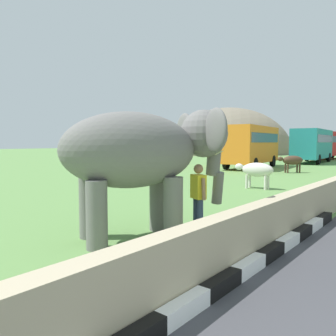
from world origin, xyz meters
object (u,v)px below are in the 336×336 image
Objects in this scene: elephant at (146,152)px; bus_red at (331,143)px; cow_near at (257,170)px; bus_teal at (313,143)px; person_handler at (198,194)px; bus_orange at (251,143)px; cow_mid at (292,161)px.

elephant is 41.91m from bus_red.
bus_teal is at bearing 10.14° from cow_near.
person_handler is 0.20× the size of bus_orange.
elephant is 1.67m from person_handler.
person_handler is at bearing -157.85° from bus_orange.
person_handler is at bearing -170.49° from bus_red.
bus_teal is (10.99, -1.82, 0.00)m from bus_orange.
cow_near is at bearing -153.36° from bus_orange.
bus_teal and bus_red have the same top height.
person_handler is 0.99× the size of cow_mid.
bus_teal reaches higher than cow_near.
bus_teal is at bearing 10.53° from cow_mid.
cow_mid is (-22.96, -3.02, -1.21)m from bus_red.
bus_red is (41.47, 6.08, 0.13)m from elephant.
cow_near is at bearing 9.22° from elephant.
person_handler reaches higher than cow_mid.
elephant reaches higher than cow_mid.
bus_red reaches higher than cow_near.
bus_red is at bearing 3.13° from bus_teal.
bus_orange and bus_teal have the same top height.
bus_teal is 5.67× the size of cow_mid.
bus_teal is 0.97× the size of bus_red.
cow_mid is (9.32, 1.57, 0.00)m from cow_near.
bus_teal reaches higher than elephant.
bus_orange is 4.97× the size of cow_mid.
person_handler is at bearing -164.91° from cow_near.
bus_teal is at bearing 9.87° from elephant.
cow_near is at bearing -169.86° from bus_teal.
elephant is 18.79m from cow_mid.
cow_mid is at bearing 12.16° from person_handler.
bus_orange is 11.14m from bus_teal.
bus_orange and bus_red have the same top height.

